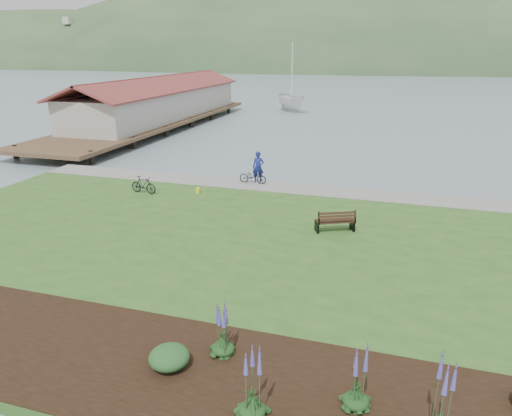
{
  "coord_description": "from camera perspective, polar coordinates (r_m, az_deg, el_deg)",
  "views": [
    {
      "loc": [
        4.95,
        -18.48,
        8.22
      ],
      "look_at": [
        -0.74,
        0.43,
        1.3
      ],
      "focal_mm": 32.0,
      "sensor_mm": 36.0,
      "label": 1
    }
  ],
  "objects": [
    {
      "name": "bicycle_a",
      "position": [
        27.87,
        -0.4,
        3.97
      ],
      "size": [
        0.67,
        1.73,
        0.89
      ],
      "primitive_type": "imported",
      "rotation": [
        0.0,
        0.0,
        1.53
      ],
      "color": "black",
      "rests_on": "lawn"
    },
    {
      "name": "person",
      "position": [
        27.9,
        0.28,
        5.45
      ],
      "size": [
        0.91,
        0.71,
        2.27
      ],
      "primitive_type": "imported",
      "rotation": [
        0.0,
        0.0,
        0.19
      ],
      "color": "navy",
      "rests_on": "lawn"
    },
    {
      "name": "sailboat",
      "position": [
        64.51,
        4.4,
        11.94
      ],
      "size": [
        15.4,
        15.42,
        28.62
      ],
      "primitive_type": "imported",
      "rotation": [
        0.0,
        0.0,
        0.68
      ],
      "color": "silver",
      "rests_on": "ground"
    },
    {
      "name": "shoreline_path",
      "position": [
        27.01,
        5.46,
        2.43
      ],
      "size": [
        34.0,
        2.2,
        0.03
      ],
      "primitive_type": "cube",
      "color": "gray",
      "rests_on": "lawn"
    },
    {
      "name": "echium_4",
      "position": [
        12.52,
        -4.21,
        -15.02
      ],
      "size": [
        0.62,
        0.62,
        1.74
      ],
      "color": "#153C16",
      "rests_on": "garden_bed"
    },
    {
      "name": "bicycle_b",
      "position": [
        26.73,
        -13.9,
        2.83
      ],
      "size": [
        0.66,
        1.68,
        0.99
      ],
      "primitive_type": "imported",
      "rotation": [
        0.0,
        0.0,
        1.46
      ],
      "color": "black",
      "rests_on": "lawn"
    },
    {
      "name": "far_hillside",
      "position": [
        189.26,
        22.12,
        15.48
      ],
      "size": [
        580.0,
        80.0,
        38.0
      ],
      "primitive_type": null,
      "color": "#365630",
      "rests_on": "ground"
    },
    {
      "name": "echium_0",
      "position": [
        10.72,
        -0.5,
        -21.6
      ],
      "size": [
        0.62,
        0.62,
        2.03
      ],
      "color": "#153C16",
      "rests_on": "garden_bed"
    },
    {
      "name": "garden_bed",
      "position": [
        11.83,
        3.32,
        -21.98
      ],
      "size": [
        24.0,
        4.4,
        0.04
      ],
      "primitive_type": "cube",
      "color": "black",
      "rests_on": "lawn"
    },
    {
      "name": "ground",
      "position": [
        20.82,
        1.61,
        -3.95
      ],
      "size": [
        600.0,
        600.0,
        0.0
      ],
      "primitive_type": "plane",
      "color": "slate",
      "rests_on": "ground"
    },
    {
      "name": "echium_1",
      "position": [
        11.22,
        12.55,
        -20.48
      ],
      "size": [
        0.62,
        0.62,
        1.85
      ],
      "color": "#153C16",
      "rests_on": "garden_bed"
    },
    {
      "name": "pier_pavilion",
      "position": [
        52.62,
        -11.98,
        12.82
      ],
      "size": [
        8.0,
        36.0,
        5.4
      ],
      "color": "#4C3826",
      "rests_on": "ground"
    },
    {
      "name": "park_bench",
      "position": [
        20.73,
        9.92,
        -1.58
      ],
      "size": [
        1.85,
        1.35,
        1.06
      ],
      "rotation": [
        0.0,
        0.0,
        0.43
      ],
      "color": "black",
      "rests_on": "lawn"
    },
    {
      "name": "shrub_0",
      "position": [
        12.55,
        -10.8,
        -17.84
      ],
      "size": [
        1.07,
        1.07,
        0.53
      ],
      "primitive_type": "ellipsoid",
      "color": "#1E4C21",
      "rests_on": "garden_bed"
    },
    {
      "name": "echium_2",
      "position": [
        10.81,
        22.3,
        -22.29
      ],
      "size": [
        0.62,
        0.62,
        2.23
      ],
      "color": "#153C16",
      "rests_on": "garden_bed"
    },
    {
      "name": "pannier",
      "position": [
        26.3,
        -7.27,
        2.19
      ],
      "size": [
        0.22,
        0.29,
        0.29
      ],
      "primitive_type": "cube",
      "rotation": [
        0.0,
        0.0,
        0.19
      ],
      "color": "yellow",
      "rests_on": "lawn"
    },
    {
      "name": "lawn",
      "position": [
        18.98,
        0.02,
        -5.68
      ],
      "size": [
        34.0,
        20.0,
        0.4
      ],
      "primitive_type": "cube",
      "color": "#2E5A20",
      "rests_on": "ground"
    }
  ]
}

